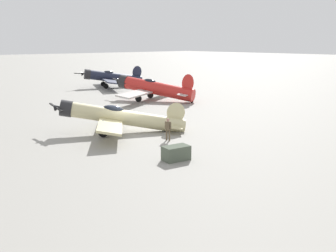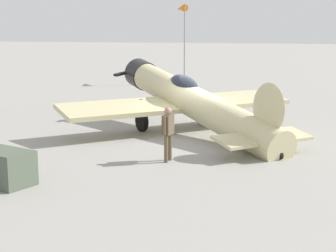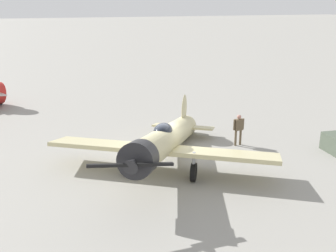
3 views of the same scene
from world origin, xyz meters
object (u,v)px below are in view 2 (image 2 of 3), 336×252
at_px(airplane_foreground, 190,101).
at_px(equipment_crate, 2,167).
at_px(ground_crew_mechanic, 168,129).
at_px(windsock_mast, 181,12).

distance_m(airplane_foreground, equipment_crate, 8.83).
xyz_separation_m(airplane_foreground, ground_crew_mechanic, (4.60, 1.18, -0.25)).
bearing_deg(windsock_mast, ground_crew_mechanic, 22.57).
bearing_deg(ground_crew_mechanic, airplane_foreground, 102.78).
bearing_deg(equipment_crate, airplane_foreground, 168.87).
xyz_separation_m(ground_crew_mechanic, windsock_mast, (-23.78, -9.88, 4.57)).
height_order(airplane_foreground, windsock_mast, windsock_mast).
xyz_separation_m(ground_crew_mechanic, equipment_crate, (4.02, -2.87, -0.56)).
bearing_deg(windsock_mast, airplane_foreground, 24.42).
relative_size(equipment_crate, windsock_mast, 0.29).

